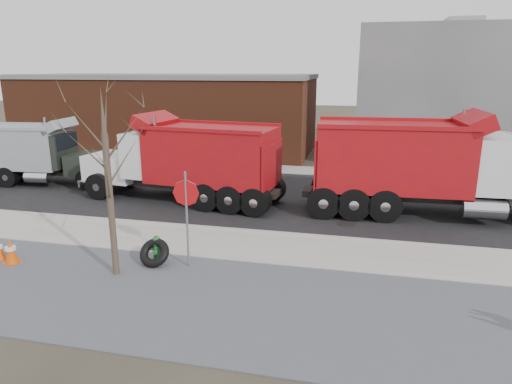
% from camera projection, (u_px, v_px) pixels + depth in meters
% --- Properties ---
extents(ground, '(120.00, 120.00, 0.00)m').
position_uv_depth(ground, '(248.00, 250.00, 14.68)').
color(ground, '#383328').
rests_on(ground, ground).
extents(gravel_verge, '(60.00, 5.00, 0.03)m').
position_uv_depth(gravel_verge, '(214.00, 302.00, 11.38)').
color(gravel_verge, slate).
rests_on(gravel_verge, ground).
extents(sidewalk, '(60.00, 2.50, 0.06)m').
position_uv_depth(sidewalk, '(250.00, 246.00, 14.91)').
color(sidewalk, '#9E9B93').
rests_on(sidewalk, ground).
extents(curb, '(60.00, 0.15, 0.11)m').
position_uv_depth(curb, '(259.00, 232.00, 16.12)').
color(curb, '#9E9B93').
rests_on(curb, ground).
extents(road, '(60.00, 9.40, 0.02)m').
position_uv_depth(road, '(281.00, 197.00, 20.60)').
color(road, black).
rests_on(road, ground).
extents(far_sidewalk, '(60.00, 2.00, 0.06)m').
position_uv_depth(far_sidewalk, '(299.00, 170.00, 25.96)').
color(far_sidewalk, '#9E9B93').
rests_on(far_sidewalk, ground).
extents(building_grey, '(12.00, 10.00, 8.00)m').
position_uv_depth(building_grey, '(455.00, 95.00, 28.61)').
color(building_grey, gray).
rests_on(building_grey, ground).
extents(building_brick, '(20.20, 8.20, 5.30)m').
position_uv_depth(building_brick, '(168.00, 112.00, 32.13)').
color(building_brick, brown).
rests_on(building_brick, ground).
extents(bare_tree, '(3.20, 3.20, 5.20)m').
position_uv_depth(bare_tree, '(107.00, 160.00, 12.06)').
color(bare_tree, '#382D23').
rests_on(bare_tree, ground).
extents(fire_hydrant, '(0.48, 0.47, 0.84)m').
position_uv_depth(fire_hydrant, '(157.00, 250.00, 13.65)').
color(fire_hydrant, '#2B7135').
rests_on(fire_hydrant, ground).
extents(truck_tire, '(0.93, 0.81, 0.85)m').
position_uv_depth(truck_tire, '(154.00, 253.00, 13.41)').
color(truck_tire, black).
rests_on(truck_tire, ground).
extents(stop_sign, '(0.78, 0.06, 2.87)m').
position_uv_depth(stop_sign, '(186.00, 203.00, 12.91)').
color(stop_sign, gray).
rests_on(stop_sign, ground).
extents(traffic_cone_far, '(0.41, 0.41, 0.78)m').
position_uv_depth(traffic_cone_far, '(11.00, 251.00, 13.54)').
color(traffic_cone_far, '#EA4C07').
rests_on(traffic_cone_far, ground).
extents(dump_truck_red_a, '(10.27, 3.24, 4.06)m').
position_uv_depth(dump_truck_red_a, '(428.00, 164.00, 17.64)').
color(dump_truck_red_a, black).
rests_on(dump_truck_red_a, ground).
extents(dump_truck_red_b, '(9.04, 3.51, 3.75)m').
position_uv_depth(dump_truck_red_b, '(187.00, 158.00, 19.55)').
color(dump_truck_red_b, black).
rests_on(dump_truck_red_b, ground).
extents(dump_truck_grey, '(7.26, 2.81, 3.24)m').
position_uv_depth(dump_truck_grey, '(35.00, 151.00, 22.69)').
color(dump_truck_grey, black).
rests_on(dump_truck_grey, ground).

